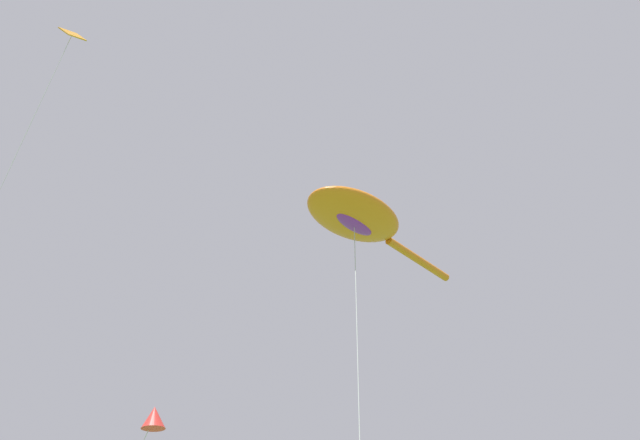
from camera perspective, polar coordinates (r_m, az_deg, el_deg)
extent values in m
ellipsoid|color=orange|center=(23.12, 2.67, 0.35)|extent=(4.09, 3.02, 0.74)
cylinder|color=orange|center=(25.63, 7.69, -3.10)|extent=(3.50, 1.03, 0.27)
ellipsoid|color=purple|center=(22.94, 2.69, -0.35)|extent=(1.70, 0.89, 0.27)
cylinder|color=#B2B2B7|center=(17.71, 3.06, -14.91)|extent=(3.45, 4.08, 13.57)
cone|color=red|center=(21.45, -12.80, -14.76)|extent=(0.89, 0.88, 0.64)
cube|color=orange|center=(27.44, -18.71, 13.55)|extent=(0.97, 0.62, 0.79)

